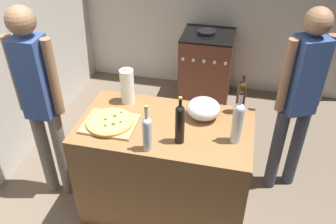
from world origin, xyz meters
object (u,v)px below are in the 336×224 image
wine_bottle_green (147,132)px  wine_bottle_amber (238,121)px  pizza (110,122)px  wine_bottle_dark (241,96)px  mixing_bowl (204,109)px  wine_bottle_clear (180,123)px  person_in_red (300,95)px  person_in_stripes (40,98)px  paper_towel_roll (127,86)px  stove (206,67)px

wine_bottle_green → wine_bottle_amber: bearing=21.2°
pizza → wine_bottle_dark: (0.94, 0.39, 0.12)m
mixing_bowl → wine_bottle_dark: bearing=26.5°
wine_bottle_dark → wine_bottle_clear: bearing=-129.8°
wine_bottle_clear → person_in_red: (0.85, 0.67, -0.06)m
wine_bottle_dark → wine_bottle_green: 0.84m
person_in_stripes → person_in_red: person_in_stripes is taller
paper_towel_roll → wine_bottle_amber: bearing=-19.5°
paper_towel_roll → wine_bottle_clear: size_ratio=0.79×
stove → wine_bottle_green: bearing=-93.6°
pizza → wine_bottle_dark: 1.03m
wine_bottle_dark → person_in_red: bearing=23.7°
wine_bottle_amber → person_in_red: bearing=51.1°
mixing_bowl → wine_bottle_green: size_ratio=0.72×
pizza → wine_bottle_amber: wine_bottle_amber is taller
wine_bottle_dark → wine_bottle_amber: bearing=-90.8°
paper_towel_roll → person_in_red: person_in_red is taller
paper_towel_roll → wine_bottle_green: wine_bottle_green is taller
wine_bottle_dark → person_in_stripes: person_in_stripes is taller
mixing_bowl → pizza: bearing=-158.9°
paper_towel_roll → wine_bottle_amber: (0.90, -0.32, 0.03)m
pizza → stove: 2.07m
pizza → person_in_red: size_ratio=0.21×
mixing_bowl → wine_bottle_clear: bearing=-109.8°
paper_towel_roll → person_in_stripes: (-0.62, -0.29, -0.02)m
wine_bottle_clear → wine_bottle_dark: bearing=50.2°
wine_bottle_green → person_in_stripes: bearing=164.8°
wine_bottle_clear → wine_bottle_amber: bearing=13.9°
wine_bottle_dark → wine_bottle_green: size_ratio=0.93×
wine_bottle_amber → mixing_bowl: bearing=138.0°
pizza → wine_bottle_green: 0.43m
pizza → wine_bottle_clear: size_ratio=0.95×
person_in_stripes → wine_bottle_dark: bearing=12.5°
wine_bottle_clear → stove: bearing=91.7°
paper_towel_roll → stove: paper_towel_roll is taller
mixing_bowl → person_in_stripes: (-1.26, -0.21, 0.04)m
wine_bottle_dark → paper_towel_roll: bearing=-176.6°
pizza → wine_bottle_clear: bearing=-7.7°
pizza → paper_towel_roll: 0.36m
mixing_bowl → person_in_red: size_ratio=0.15×
stove → pizza: bearing=-104.1°
stove → wine_bottle_amber: bearing=-77.0°
wine_bottle_dark → wine_bottle_green: wine_bottle_green is taller
wine_bottle_clear → person_in_stripes: 1.15m
pizza → stove: (0.49, 1.95, -0.48)m
paper_towel_roll → wine_bottle_green: bearing=-59.4°
wine_bottle_amber → person_in_stripes: (-1.53, 0.03, -0.05)m
person_in_red → wine_bottle_green: bearing=-142.6°
person_in_stripes → person_in_red: 2.06m
wine_bottle_amber → person_in_red: person_in_red is taller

